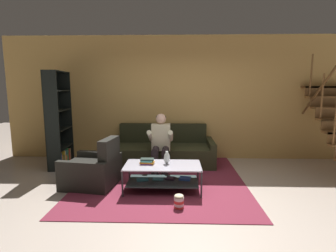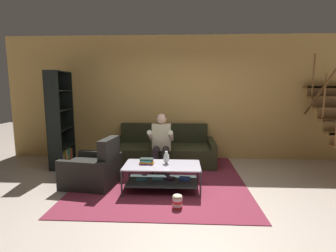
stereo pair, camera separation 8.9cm
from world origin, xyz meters
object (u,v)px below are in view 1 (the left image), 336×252
at_px(book_stack, 147,161).
at_px(bookshelf, 58,131).
at_px(armchair, 93,170).
at_px(person_seated_center, 161,141).
at_px(coffee_table, 163,173).
at_px(vase, 167,158).
at_px(popcorn_tub, 179,201).
at_px(couch, 162,151).

xyz_separation_m(book_stack, bookshelf, (-2.07, 1.25, 0.29)).
bearing_deg(book_stack, armchair, 171.81).
distance_m(person_seated_center, bookshelf, 2.27).
bearing_deg(coffee_table, book_stack, 173.69).
height_order(vase, book_stack, vase).
distance_m(coffee_table, bookshelf, 2.71).
height_order(bookshelf, popcorn_tub, bookshelf).
relative_size(person_seated_center, coffee_table, 0.93).
height_order(person_seated_center, book_stack, person_seated_center).
height_order(coffee_table, armchair, armchair).
distance_m(vase, armchair, 1.33).
bearing_deg(bookshelf, couch, 6.55).
xyz_separation_m(person_seated_center, vase, (0.16, -0.91, -0.10)).
xyz_separation_m(couch, person_seated_center, (0.00, -0.58, 0.36)).
relative_size(couch, bookshelf, 1.12).
bearing_deg(coffee_table, bookshelf, 151.30).
bearing_deg(couch, vase, -83.95).
relative_size(vase, popcorn_tub, 1.02).
distance_m(book_stack, armchair, 1.00).
xyz_separation_m(vase, armchair, (-1.30, 0.11, -0.27)).
bearing_deg(bookshelf, armchair, -45.22).
bearing_deg(vase, popcorn_tub, -74.83).
height_order(bookshelf, armchair, bookshelf).
xyz_separation_m(person_seated_center, armchair, (-1.14, -0.79, -0.37)).
height_order(couch, popcorn_tub, couch).
distance_m(bookshelf, armchair, 1.65).
bearing_deg(couch, book_stack, -96.63).
height_order(couch, person_seated_center, person_seated_center).
distance_m(couch, person_seated_center, 0.68).
relative_size(coffee_table, popcorn_tub, 6.02).
bearing_deg(book_stack, person_seated_center, 79.34).
relative_size(coffee_table, vase, 5.89).
xyz_separation_m(person_seated_center, book_stack, (-0.18, -0.93, -0.16)).
distance_m(couch, popcorn_tub, 2.25).
bearing_deg(couch, coffee_table, -86.46).
bearing_deg(bookshelf, book_stack, -31.16).
relative_size(person_seated_center, vase, 5.50).
bearing_deg(vase, armchair, 175.02).
relative_size(book_stack, armchair, 0.26).
bearing_deg(book_stack, coffee_table, -6.31).
relative_size(book_stack, popcorn_tub, 1.18).
height_order(couch, vase, couch).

